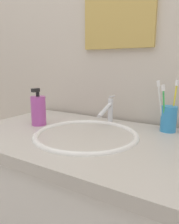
{
  "coord_description": "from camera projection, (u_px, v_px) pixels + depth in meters",
  "views": [
    {
      "loc": [
        0.47,
        -0.71,
        1.18
      ],
      "look_at": [
        0.01,
        0.03,
        0.99
      ],
      "focal_mm": 35.57,
      "sensor_mm": 36.0,
      "label": 1
    }
  ],
  "objects": [
    {
      "name": "soap_dispenser",
      "position": [
        38.0,
        110.0,
        1.02
      ],
      "size": [
        0.07,
        0.07,
        0.17
      ],
      "color": "#B24CA5",
      "rests_on": "vanity_counter"
    },
    {
      "name": "toothbrush_cup",
      "position": [
        169.0,
        119.0,
        0.93
      ],
      "size": [
        0.06,
        0.06,
        0.11
      ],
      "primitive_type": "cylinder",
      "color": "#338CCC",
      "rests_on": "vanity_counter"
    },
    {
      "name": "toothbrush_yellow",
      "position": [
        174.0,
        102.0,
        0.92
      ],
      "size": [
        0.02,
        0.03,
        0.21
      ],
      "color": "yellow",
      "rests_on": "toothbrush_cup"
    },
    {
      "name": "faucet",
      "position": [
        109.0,
        110.0,
        1.03
      ],
      "size": [
        0.02,
        0.15,
        0.13
      ],
      "color": "silver",
      "rests_on": "sink_basin"
    },
    {
      "name": "tiled_wall_back",
      "position": [
        120.0,
        60.0,
        1.11
      ],
      "size": [
        2.17,
        0.04,
        2.4
      ],
      "primitive_type": "cube",
      "color": "beige",
      "rests_on": "ground"
    },
    {
      "name": "toothbrush_white",
      "position": [
        160.0,
        103.0,
        0.91
      ],
      "size": [
        0.04,
        0.02,
        0.21
      ],
      "color": "white",
      "rests_on": "toothbrush_cup"
    },
    {
      "name": "sink_basin",
      "position": [
        86.0,
        145.0,
        0.89
      ],
      "size": [
        0.42,
        0.42,
        0.12
      ],
      "color": "white",
      "rests_on": "vanity_counter"
    },
    {
      "name": "toothbrush_green",
      "position": [
        164.0,
        105.0,
        0.9
      ],
      "size": [
        0.03,
        0.03,
        0.19
      ],
      "color": "green",
      "rests_on": "toothbrush_cup"
    }
  ]
}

